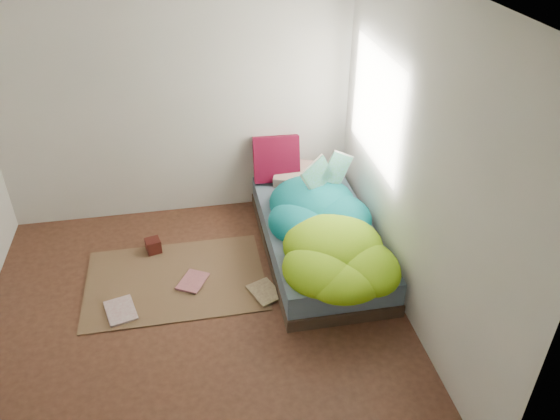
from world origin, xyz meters
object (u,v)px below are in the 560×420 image
object	(u,v)px
open_book	(328,162)
wooden_box	(153,246)
floor_book_a	(107,315)
floor_book_b	(182,279)
pillow_magenta	(276,159)
bed	(318,238)

from	to	relation	value
open_book	wooden_box	size ratio (longest dim) A/B	3.66
open_book	floor_book_a	size ratio (longest dim) A/B	1.53
wooden_box	floor_book_a	world-z (taller)	wooden_box
open_book	floor_book_b	size ratio (longest dim) A/B	1.70
pillow_magenta	floor_book_b	xyz separation A→B (m)	(-1.07, -1.10, -0.55)
wooden_box	floor_book_a	distance (m)	0.92
floor_book_b	floor_book_a	bearing A→B (deg)	-122.07
floor_book_a	floor_book_b	bearing A→B (deg)	13.66
wooden_box	floor_book_b	size ratio (longest dim) A/B	0.47
wooden_box	floor_book_b	world-z (taller)	wooden_box
bed	pillow_magenta	bearing A→B (deg)	104.90
pillow_magenta	wooden_box	xyz separation A→B (m)	(-1.32, -0.61, -0.50)
pillow_magenta	wooden_box	size ratio (longest dim) A/B	3.58
open_book	floor_book_b	bearing A→B (deg)	175.05
pillow_magenta	floor_book_b	size ratio (longest dim) A/B	1.67
bed	wooden_box	bearing A→B (deg)	169.39
bed	wooden_box	size ratio (longest dim) A/B	14.98
floor_book_b	pillow_magenta	bearing A→B (deg)	75.23
floor_book_a	floor_book_b	world-z (taller)	floor_book_b
pillow_magenta	wooden_box	world-z (taller)	pillow_magenta
bed	open_book	distance (m)	0.73
open_book	wooden_box	distance (m)	1.86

